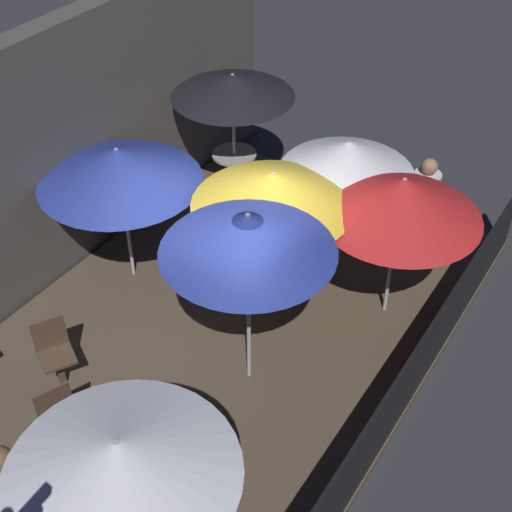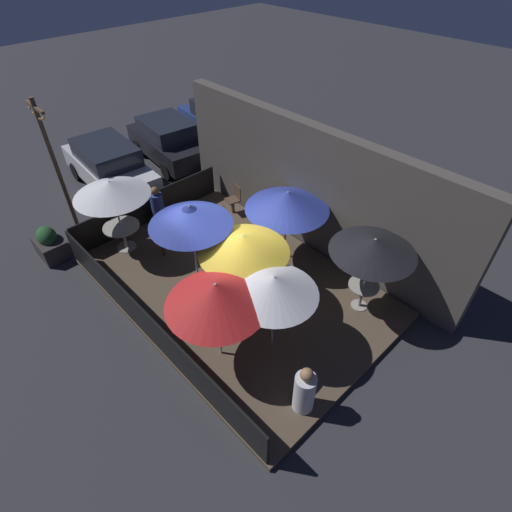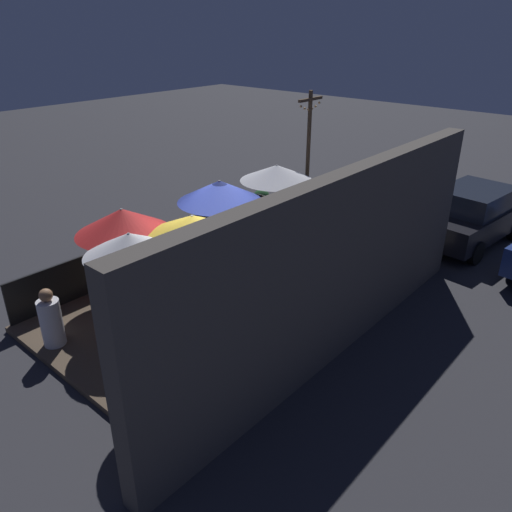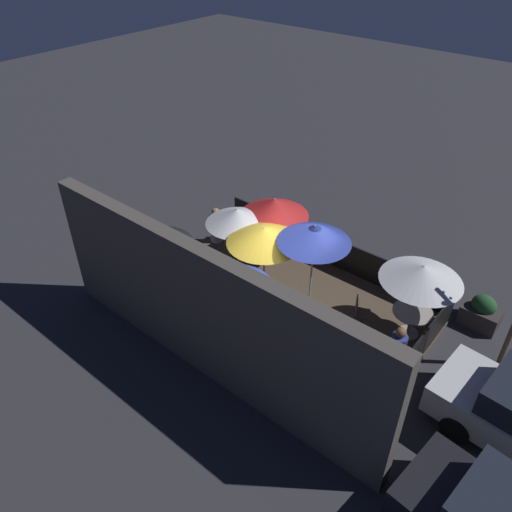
% 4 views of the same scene
% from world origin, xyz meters
% --- Properties ---
extents(ground_plane, '(60.00, 60.00, 0.00)m').
position_xyz_m(ground_plane, '(0.00, 0.00, 0.00)').
color(ground_plane, '#2D2D33').
extents(patio_deck, '(7.78, 5.15, 0.12)m').
position_xyz_m(patio_deck, '(0.00, 0.00, 0.06)').
color(patio_deck, brown).
rests_on(patio_deck, ground_plane).
extents(building_wall, '(9.38, 0.36, 3.56)m').
position_xyz_m(building_wall, '(0.00, 2.80, 1.78)').
color(building_wall, '#4C4742').
rests_on(building_wall, ground_plane).
extents(fence_front, '(7.58, 0.05, 0.95)m').
position_xyz_m(fence_front, '(0.00, -2.53, 0.59)').
color(fence_front, black).
rests_on(fence_front, patio_deck).
extents(patio_umbrella_0, '(1.98, 1.98, 2.17)m').
position_xyz_m(patio_umbrella_0, '(-3.24, -1.26, 2.07)').
color(patio_umbrella_0, '#B2B2B7').
rests_on(patio_umbrella_0, patio_deck).
extents(patio_umbrella_1, '(1.91, 1.91, 2.09)m').
position_xyz_m(patio_umbrella_1, '(2.72, 1.71, 2.03)').
color(patio_umbrella_1, '#B2B2B7').
rests_on(patio_umbrella_1, patio_deck).
extents(patio_umbrella_2, '(1.93, 1.93, 2.46)m').
position_xyz_m(patio_umbrella_2, '(-0.54, -0.71, 2.33)').
color(patio_umbrella_2, '#B2B2B7').
rests_on(patio_umbrella_2, patio_deck).
extents(patio_umbrella_3, '(2.17, 2.17, 2.08)m').
position_xyz_m(patio_umbrella_3, '(0.16, 1.75, 1.95)').
color(patio_umbrella_3, '#B2B2B7').
rests_on(patio_umbrella_3, patio_deck).
extents(patio_umbrella_4, '(2.04, 2.04, 2.12)m').
position_xyz_m(patio_umbrella_4, '(1.44, -1.62, 1.97)').
color(patio_umbrella_4, '#B2B2B7').
rests_on(patio_umbrella_4, patio_deck).
extents(patio_umbrella_5, '(2.04, 2.04, 2.11)m').
position_xyz_m(patio_umbrella_5, '(0.71, -0.25, 2.01)').
color(patio_umbrella_5, '#B2B2B7').
rests_on(patio_umbrella_5, patio_deck).
extents(patio_umbrella_6, '(1.81, 1.81, 2.03)m').
position_xyz_m(patio_umbrella_6, '(2.00, -0.61, 1.92)').
color(patio_umbrella_6, '#B2B2B7').
rests_on(patio_umbrella_6, patio_deck).
extents(dining_table_1, '(0.72, 0.72, 0.72)m').
position_xyz_m(dining_table_1, '(2.72, 1.71, 0.68)').
color(dining_table_1, '#9E998E').
rests_on(dining_table_1, patio_deck).
extents(patio_chair_0, '(0.52, 0.52, 0.92)m').
position_xyz_m(patio_chair_0, '(-2.56, 0.38, 0.62)').
color(patio_chair_0, '#4C3828').
rests_on(patio_chair_0, patio_deck).
extents(patio_chair_2, '(0.54, 0.54, 0.92)m').
position_xyz_m(patio_chair_2, '(-1.85, 1.19, 0.62)').
color(patio_chair_2, '#4C3828').
rests_on(patio_chair_2, patio_deck).
extents(patio_chair_3, '(0.55, 0.55, 0.94)m').
position_xyz_m(patio_chair_3, '(-2.14, -0.63, 0.64)').
color(patio_chair_3, '#4C3828').
rests_on(patio_chair_3, patio_deck).
extents(patron_0, '(0.43, 0.43, 1.20)m').
position_xyz_m(patron_0, '(3.49, -1.27, 0.65)').
color(patron_0, silver).
rests_on(patron_0, patio_deck).
extents(patron_1, '(0.50, 0.50, 1.32)m').
position_xyz_m(patron_1, '(-3.49, 0.08, 0.71)').
color(patron_1, navy).
rests_on(patron_1, patio_deck).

